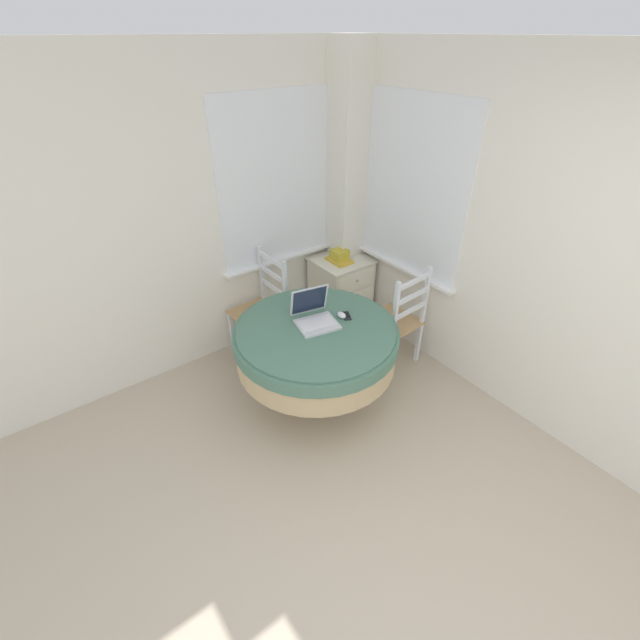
# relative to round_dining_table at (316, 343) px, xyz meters

# --- Properties ---
(corner_room_shell) EXTENTS (4.24, 4.82, 2.55)m
(corner_room_shell) POSITION_rel_round_dining_table_xyz_m (0.37, 0.02, 0.67)
(corner_room_shell) COLOR white
(corner_room_shell) RESTS_ON ground_plane
(round_dining_table) EXTENTS (1.24, 1.24, 0.75)m
(round_dining_table) POSITION_rel_round_dining_table_xyz_m (0.00, 0.00, 0.00)
(round_dining_table) COLOR #4C3D2D
(round_dining_table) RESTS_ON ground_plane
(laptop) EXTENTS (0.35, 0.36, 0.26)m
(laptop) POSITION_rel_round_dining_table_xyz_m (0.04, 0.07, 0.19)
(laptop) COLOR silver
(laptop) RESTS_ON round_dining_table
(computer_mouse) EXTENTS (0.05, 0.08, 0.04)m
(computer_mouse) POSITION_rel_round_dining_table_xyz_m (0.24, -0.01, 0.16)
(computer_mouse) COLOR white
(computer_mouse) RESTS_ON round_dining_table
(cell_phone) EXTENTS (0.10, 0.13, 0.01)m
(cell_phone) POSITION_rel_round_dining_table_xyz_m (0.28, -0.02, 0.14)
(cell_phone) COLOR black
(cell_phone) RESTS_ON round_dining_table
(dining_chair_near_back_window) EXTENTS (0.44, 0.45, 0.97)m
(dining_chair_near_back_window) POSITION_rel_round_dining_table_xyz_m (0.02, 0.86, -0.15)
(dining_chair_near_back_window) COLOR tan
(dining_chair_near_back_window) RESTS_ON ground_plane
(dining_chair_near_right_window) EXTENTS (0.46, 0.45, 0.97)m
(dining_chair_near_right_window) POSITION_rel_round_dining_table_xyz_m (0.86, -0.01, -0.15)
(dining_chair_near_right_window) COLOR tan
(dining_chair_near_right_window) RESTS_ON ground_plane
(corner_cabinet) EXTENTS (0.52, 0.50, 0.70)m
(corner_cabinet) POSITION_rel_round_dining_table_xyz_m (0.93, 0.83, -0.26)
(corner_cabinet) COLOR silver
(corner_cabinet) RESTS_ON ground_plane
(storage_box) EXTENTS (0.14, 0.14, 0.11)m
(storage_box) POSITION_rel_round_dining_table_xyz_m (0.90, 0.83, 0.15)
(storage_box) COLOR gold
(storage_box) RESTS_ON corner_cabinet
(book_on_cabinet) EXTENTS (0.17, 0.25, 0.02)m
(book_on_cabinet) POSITION_rel_round_dining_table_xyz_m (0.88, 0.81, 0.11)
(book_on_cabinet) COLOR gold
(book_on_cabinet) RESTS_ON corner_cabinet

